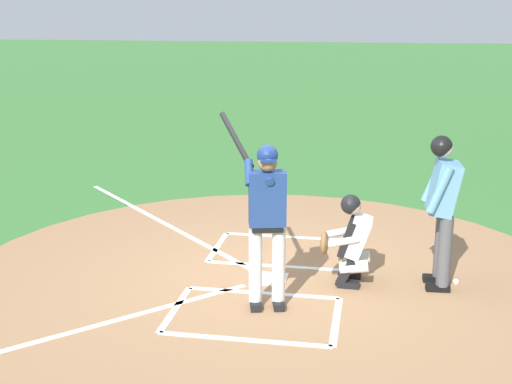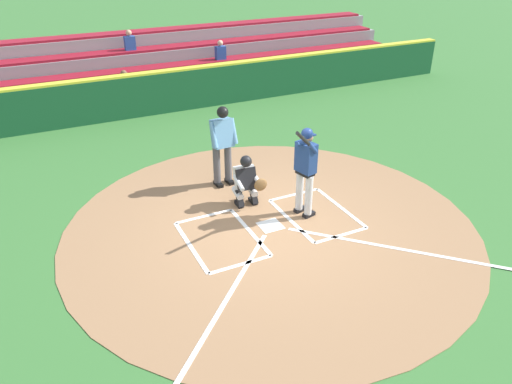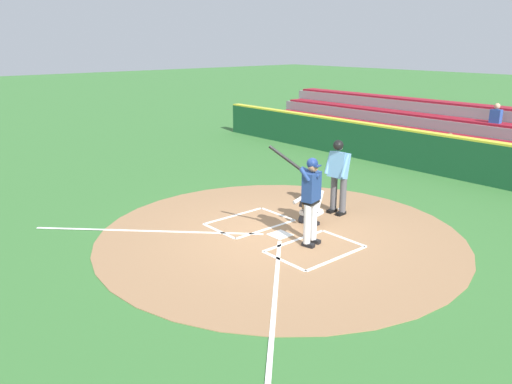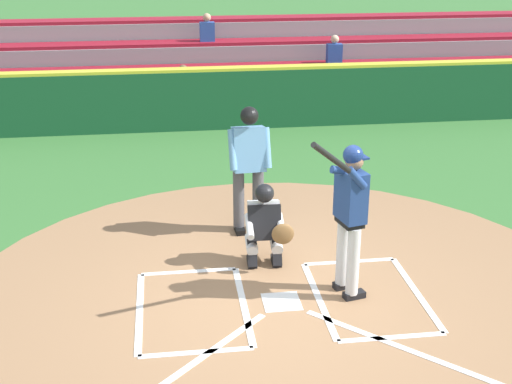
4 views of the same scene
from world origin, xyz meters
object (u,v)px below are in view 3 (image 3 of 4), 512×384
object	(u,v)px
catcher	(310,200)
plate_umpire	(338,172)
baseball	(339,209)
batter	(311,195)

from	to	relation	value
catcher	plate_umpire	world-z (taller)	plate_umpire
catcher	plate_umpire	xyz separation A→B (m)	(0.08, -1.05, 0.49)
catcher	baseball	world-z (taller)	catcher
batter	plate_umpire	size ratio (longest dim) A/B	1.14
catcher	plate_umpire	bearing A→B (deg)	-85.70
batter	catcher	distance (m)	1.34
plate_umpire	baseball	xyz separation A→B (m)	(0.11, -0.24, -1.04)
catcher	baseball	size ratio (longest dim) A/B	15.27
plate_umpire	baseball	size ratio (longest dim) A/B	25.20
baseball	catcher	bearing A→B (deg)	98.44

